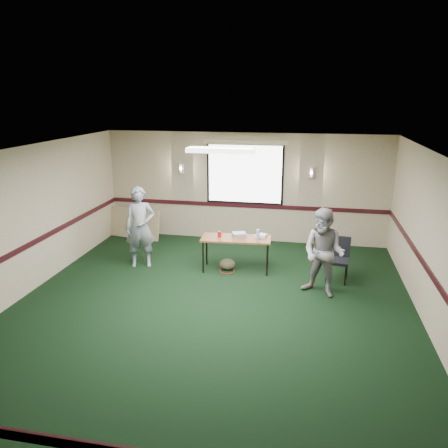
% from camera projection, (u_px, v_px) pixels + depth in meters
% --- Properties ---
extents(ground, '(8.00, 8.00, 0.00)m').
position_uv_depth(ground, '(209.00, 312.00, 7.46)').
color(ground, black).
rests_on(ground, ground).
extents(room_shell, '(8.00, 8.02, 8.00)m').
position_uv_depth(room_shell, '(232.00, 195.00, 9.00)').
color(room_shell, tan).
rests_on(room_shell, ground).
extents(folding_table, '(1.47, 0.67, 0.72)m').
position_uv_depth(folding_table, '(236.00, 240.00, 9.08)').
color(folding_table, brown).
rests_on(folding_table, ground).
extents(projector, '(0.33, 0.30, 0.09)m').
position_uv_depth(projector, '(239.00, 235.00, 9.11)').
color(projector, gray).
rests_on(projector, folding_table).
extents(game_console, '(0.25, 0.22, 0.05)m').
position_uv_depth(game_console, '(261.00, 235.00, 9.13)').
color(game_console, white).
rests_on(game_console, folding_table).
extents(red_cup, '(0.08, 0.08, 0.12)m').
position_uv_depth(red_cup, '(219.00, 234.00, 9.09)').
color(red_cup, '#A80E0B').
rests_on(red_cup, folding_table).
extents(water_bottle, '(0.06, 0.06, 0.21)m').
position_uv_depth(water_bottle, '(258.00, 235.00, 8.92)').
color(water_bottle, '#7CA1CC').
rests_on(water_bottle, folding_table).
extents(duffel_bag, '(0.40, 0.33, 0.24)m').
position_uv_depth(duffel_bag, '(227.00, 264.00, 9.25)').
color(duffel_bag, '#3F3C24').
rests_on(duffel_bag, ground).
extents(cable_coil, '(0.42, 0.42, 0.02)m').
position_uv_depth(cable_coil, '(227.00, 271.00, 9.19)').
color(cable_coil, red).
rests_on(cable_coil, ground).
extents(folded_table, '(1.50, 0.50, 0.76)m').
position_uv_depth(folded_table, '(134.00, 223.00, 11.25)').
color(folded_table, '#9D8261').
rests_on(folded_table, ground).
extents(conference_chair, '(0.49, 0.50, 0.87)m').
position_uv_depth(conference_chair, '(338.00, 255.00, 8.67)').
color(conference_chair, black).
rests_on(conference_chair, ground).
extents(person_left, '(0.73, 0.60, 1.74)m').
position_uv_depth(person_left, '(140.00, 227.00, 9.27)').
color(person_left, '#39507E').
rests_on(person_left, ground).
extents(person_right, '(0.99, 0.90, 1.64)m').
position_uv_depth(person_right, '(324.00, 253.00, 7.90)').
color(person_right, '#728FB2').
rests_on(person_right, ground).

